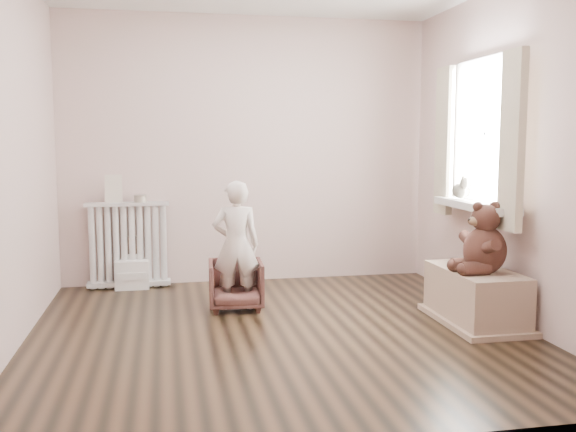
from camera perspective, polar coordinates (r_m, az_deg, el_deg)
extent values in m
cube|color=black|center=(4.78, -0.75, -10.22)|extent=(3.60, 3.60, 0.01)
cube|color=beige|center=(6.36, -3.66, 5.84)|extent=(3.60, 0.02, 2.60)
cube|color=beige|center=(2.83, 5.71, 4.81)|extent=(3.60, 0.02, 2.60)
cube|color=beige|center=(4.61, -23.45, 5.00)|extent=(0.02, 3.60, 2.60)
cube|color=beige|center=(5.21, 19.20, 5.31)|extent=(0.02, 3.60, 2.60)
cube|color=white|center=(5.45, 17.31, 7.00)|extent=(0.03, 0.90, 1.10)
cube|color=silver|center=(5.43, 16.26, 0.91)|extent=(0.22, 1.10, 0.06)
cube|color=beige|center=(4.90, 19.31, 6.30)|extent=(0.06, 0.26, 1.30)
cube|color=beige|center=(5.91, 13.72, 6.48)|extent=(0.06, 0.26, 1.30)
cube|color=silver|center=(6.28, -14.01, -2.70)|extent=(0.78, 0.15, 0.82)
cube|color=beige|center=(6.22, -15.24, 2.36)|extent=(0.16, 0.01, 0.26)
cylinder|color=#A59E8C|center=(6.21, -13.00, 1.52)|extent=(0.11, 0.11, 0.07)
cube|color=silver|center=(6.26, -13.71, -3.78)|extent=(0.31, 0.22, 0.49)
imported|color=#55302A|center=(5.37, -4.66, -6.10)|extent=(0.46, 0.48, 0.41)
imported|color=white|center=(5.26, -4.63, -2.58)|extent=(0.40, 0.27, 1.05)
cube|color=tan|center=(5.16, 16.34, -6.94)|extent=(0.47, 0.89, 0.42)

